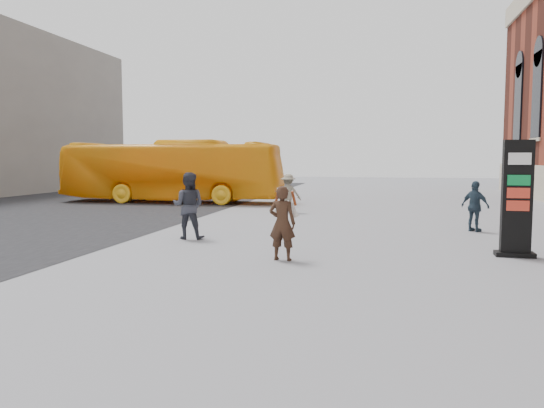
% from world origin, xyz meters
% --- Properties ---
extents(ground, '(100.00, 100.00, 0.00)m').
position_xyz_m(ground, '(0.00, 0.00, 0.00)').
color(ground, '#9E9EA3').
extents(info_pylon, '(0.84, 0.44, 2.58)m').
position_xyz_m(info_pylon, '(4.46, 1.89, 1.29)').
color(info_pylon, black).
rests_on(info_pylon, ground).
extents(woman, '(0.64, 0.59, 1.60)m').
position_xyz_m(woman, '(-0.52, 0.41, 0.82)').
color(woman, black).
rests_on(woman, ground).
extents(bus, '(10.94, 2.64, 3.04)m').
position_xyz_m(bus, '(-8.63, 13.98, 1.52)').
color(bus, '#FDAC15').
rests_on(bus, road).
extents(pedestrian_a, '(0.94, 0.76, 1.80)m').
position_xyz_m(pedestrian_a, '(-3.57, 2.86, 0.90)').
color(pedestrian_a, '#30323C').
rests_on(pedestrian_a, ground).
extents(pedestrian_b, '(1.02, 0.62, 1.55)m').
position_xyz_m(pedestrian_b, '(-2.13, 10.19, 0.77)').
color(pedestrian_b, gray).
rests_on(pedestrian_b, ground).
extents(pedestrian_c, '(0.91, 0.85, 1.51)m').
position_xyz_m(pedestrian_c, '(4.26, 5.93, 0.75)').
color(pedestrian_c, '#2A3D4C').
rests_on(pedestrian_c, ground).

